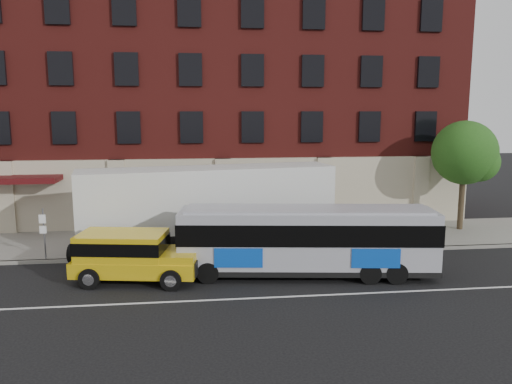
{
  "coord_description": "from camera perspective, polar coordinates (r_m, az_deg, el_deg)",
  "views": [
    {
      "loc": [
        -1.55,
        -17.15,
        6.89
      ],
      "look_at": [
        1.18,
        5.5,
        3.19
      ],
      "focal_mm": 35.25,
      "sensor_mm": 36.0,
      "label": 1
    }
  ],
  "objects": [
    {
      "name": "shipping_container",
      "position": [
        24.95,
        -5.39,
        -2.0
      ],
      "size": [
        12.69,
        4.65,
        4.15
      ],
      "color": "black",
      "rests_on": "ground"
    },
    {
      "name": "yellow_suv",
      "position": [
        21.15,
        -14.02,
        -6.78
      ],
      "size": [
        5.43,
        2.97,
        2.02
      ],
      "color": "gold",
      "rests_on": "ground"
    },
    {
      "name": "street_tree",
      "position": [
        30.71,
        22.65,
        3.87
      ],
      "size": [
        3.6,
        3.6,
        6.2
      ],
      "color": "#35291A",
      "rests_on": "sidewalk"
    },
    {
      "name": "sidewalk",
      "position": [
        27.07,
        -3.38,
        -5.38
      ],
      "size": [
        60.0,
        6.0,
        0.15
      ],
      "primitive_type": "cube",
      "color": "gray",
      "rests_on": "ground"
    },
    {
      "name": "building",
      "position": [
        34.11,
        -4.35,
        10.36
      ],
      "size": [
        30.0,
        12.1,
        15.0
      ],
      "color": "maroon",
      "rests_on": "sidewalk"
    },
    {
      "name": "ground",
      "position": [
        18.55,
        -1.62,
        -12.59
      ],
      "size": [
        120.0,
        120.0,
        0.0
      ],
      "primitive_type": "plane",
      "color": "black",
      "rests_on": "ground"
    },
    {
      "name": "kerb",
      "position": [
        24.18,
        -2.94,
        -7.16
      ],
      "size": [
        60.0,
        0.25,
        0.15
      ],
      "primitive_type": "cube",
      "color": "gray",
      "rests_on": "ground"
    },
    {
      "name": "city_bus",
      "position": [
        21.15,
        5.83,
        -5.29
      ],
      "size": [
        10.85,
        3.64,
        2.92
      ],
      "color": "#A1A2AC",
      "rests_on": "ground"
    },
    {
      "name": "sign_pole",
      "position": [
        24.91,
        -22.94,
        -4.13
      ],
      "size": [
        0.3,
        0.2,
        2.5
      ],
      "color": "slate",
      "rests_on": "ground"
    },
    {
      "name": "lane_line",
      "position": [
        19.01,
        -1.76,
        -12.01
      ],
      "size": [
        60.0,
        0.12,
        0.01
      ],
      "primitive_type": "cube",
      "color": "silver",
      "rests_on": "ground"
    }
  ]
}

